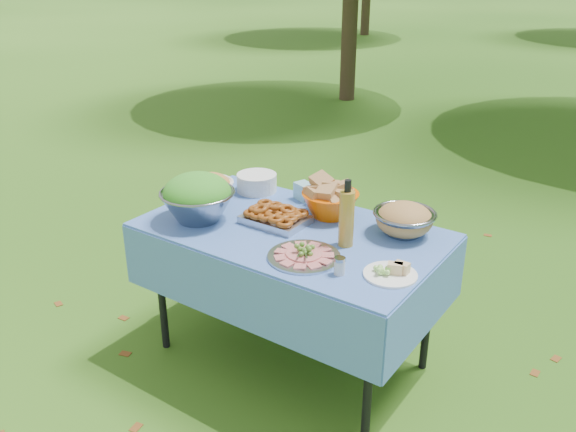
% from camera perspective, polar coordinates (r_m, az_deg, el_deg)
% --- Properties ---
extents(ground, '(80.00, 80.00, 0.00)m').
position_cam_1_polar(ground, '(3.38, 0.29, -12.97)').
color(ground, '#14380A').
rests_on(ground, ground).
extents(picnic_table, '(1.46, 0.86, 0.76)m').
position_cam_1_polar(picnic_table, '(3.17, 0.31, -7.45)').
color(picnic_table, '#84C4FF').
rests_on(picnic_table, ground).
extents(salad_bowl, '(0.44, 0.44, 0.25)m').
position_cam_1_polar(salad_bowl, '(3.07, -8.48, 1.75)').
color(salad_bowl, gray).
rests_on(salad_bowl, picnic_table).
extents(pasta_bowl_white, '(0.31, 0.31, 0.14)m').
position_cam_1_polar(pasta_bowl_white, '(3.36, -7.28, 2.82)').
color(pasta_bowl_white, white).
rests_on(pasta_bowl_white, picnic_table).
extents(plate_stack, '(0.24, 0.24, 0.10)m').
position_cam_1_polar(plate_stack, '(3.44, -2.94, 3.15)').
color(plate_stack, white).
rests_on(plate_stack, picnic_table).
extents(wipes_box, '(0.12, 0.11, 0.09)m').
position_cam_1_polar(wipes_box, '(3.32, 1.52, 2.32)').
color(wipes_box, '#84C5D0').
rests_on(wipes_box, picnic_table).
extents(sanitizer_bottle, '(0.06, 0.06, 0.14)m').
position_cam_1_polar(sanitizer_bottle, '(3.25, 2.53, 2.30)').
color(sanitizer_bottle, pink).
rests_on(sanitizer_bottle, picnic_table).
extents(bread_bowl, '(0.38, 0.38, 0.20)m').
position_cam_1_polar(bread_bowl, '(3.10, 3.98, 1.67)').
color(bread_bowl, '#E45503').
rests_on(bread_bowl, picnic_table).
extents(pasta_bowl_steel, '(0.38, 0.38, 0.16)m').
position_cam_1_polar(pasta_bowl_steel, '(2.96, 10.84, -0.26)').
color(pasta_bowl_steel, gray).
rests_on(pasta_bowl_steel, picnic_table).
extents(fried_tray, '(0.32, 0.22, 0.07)m').
position_cam_1_polar(fried_tray, '(3.04, -1.20, -0.01)').
color(fried_tray, '#B7B7BC').
rests_on(fried_tray, picnic_table).
extents(charcuterie_platter, '(0.42, 0.42, 0.07)m').
position_cam_1_polar(charcuterie_platter, '(2.70, 1.51, -3.22)').
color(charcuterie_platter, '#AEB0B6').
rests_on(charcuterie_platter, picnic_table).
extents(oil_bottle, '(0.08, 0.08, 0.32)m').
position_cam_1_polar(oil_bottle, '(2.77, 5.51, 0.26)').
color(oil_bottle, '#A8802A').
rests_on(oil_bottle, picnic_table).
extents(cheese_plate, '(0.24, 0.24, 0.06)m').
position_cam_1_polar(cheese_plate, '(2.59, 9.58, -4.92)').
color(cheese_plate, white).
rests_on(cheese_plate, picnic_table).
extents(shaker, '(0.06, 0.06, 0.08)m').
position_cam_1_polar(shaker, '(2.57, 4.85, -4.68)').
color(shaker, silver).
rests_on(shaker, picnic_table).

